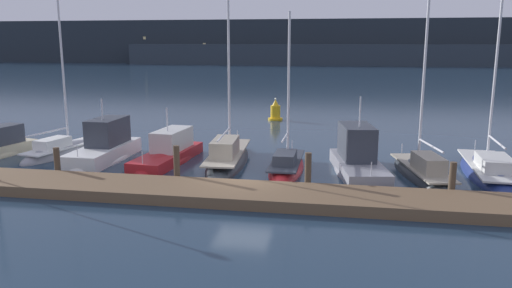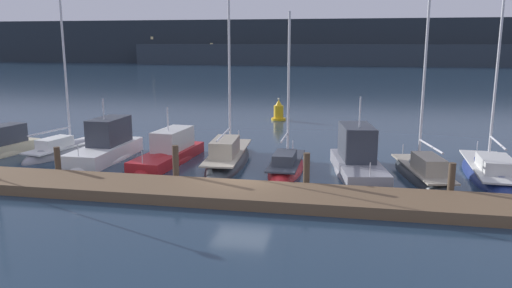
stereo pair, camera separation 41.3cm
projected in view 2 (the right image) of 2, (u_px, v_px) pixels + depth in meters
ground_plane at (241, 186)px, 22.26m from camera, size 400.00×400.00×0.00m
dock at (231, 194)px, 20.34m from camera, size 38.18×2.80×0.45m
mooring_pile_1 at (58, 162)px, 23.49m from camera, size 0.28×0.28×1.47m
mooring_pile_2 at (176, 165)px, 22.35m from camera, size 0.28×0.28×1.78m
mooring_pile_3 at (306, 172)px, 21.25m from camera, size 0.28×0.28×1.68m
mooring_pile_4 at (451, 181)px, 20.16m from camera, size 0.28×0.28×1.53m
sailboat_berth_2 at (65, 152)px, 28.56m from camera, size 2.82×6.30×9.94m
motorboat_berth_3 at (106, 152)px, 27.17m from camera, size 2.14×6.21×3.90m
motorboat_berth_4 at (169, 157)px, 26.69m from camera, size 2.45×6.72×3.57m
sailboat_berth_5 at (228, 160)px, 26.32m from camera, size 2.55×8.19×10.61m
sailboat_berth_6 at (286, 168)px, 24.86m from camera, size 1.68×5.86×8.38m
motorboat_berth_7 at (358, 164)px, 24.26m from camera, size 3.22×6.67×4.23m
sailboat_berth_8 at (422, 175)px, 23.48m from camera, size 2.93×6.96×9.10m
sailboat_berth_9 at (490, 174)px, 23.84m from camera, size 2.63×7.97×10.68m
channel_buoy at (279, 112)px, 40.74m from camera, size 1.18×1.18×1.82m
hillside_backdrop at (347, 44)px, 142.12m from camera, size 240.00×23.00×12.43m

